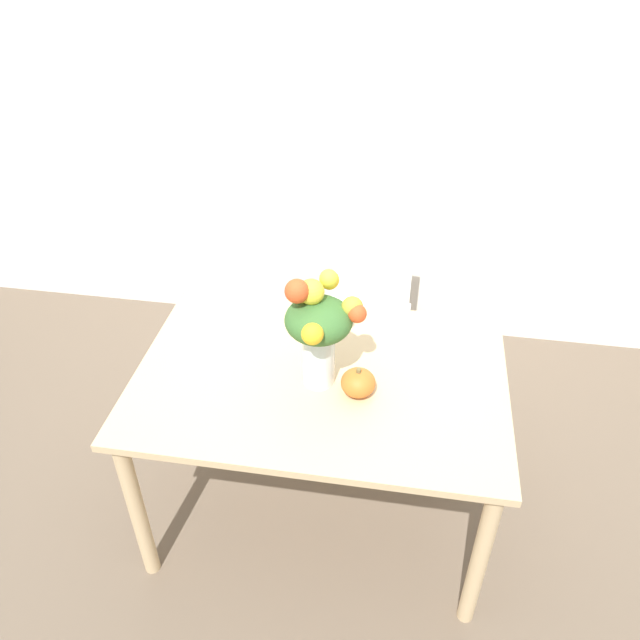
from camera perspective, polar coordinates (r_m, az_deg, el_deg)
ground_plane at (r=2.88m, az=0.02°, el=-16.63°), size 12.00×12.00×0.00m
wall_back at (r=3.27m, az=4.24°, el=19.51°), size 8.00×0.06×2.70m
dining_table at (r=2.37m, az=0.02°, el=-6.84°), size 1.36×0.92×0.78m
flower_vase at (r=2.13m, az=0.00°, el=-0.63°), size 0.27×0.29×0.44m
pumpkin at (r=2.20m, az=3.51°, el=-5.74°), size 0.12×0.12×0.11m
dining_chair_near_window at (r=3.16m, az=4.38°, el=1.00°), size 0.44×0.44×0.92m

